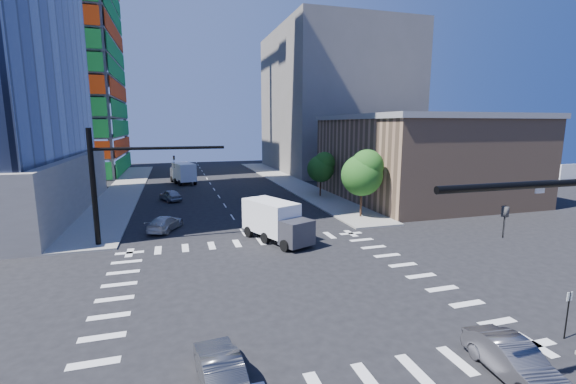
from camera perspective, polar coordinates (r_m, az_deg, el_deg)
name	(u,v)px	position (r m, az deg, el deg)	size (l,w,h in m)	color
ground	(279,287)	(23.24, -1.40, -13.85)	(160.00, 160.00, 0.00)	black
road_markings	(279,287)	(23.23, -1.40, -13.84)	(20.00, 20.00, 0.01)	silver
sidewalk_ne	(288,181)	(63.84, -0.05, 1.57)	(5.00, 60.00, 0.15)	gray
sidewalk_nw	(126,189)	(61.62, -22.92, 0.47)	(5.00, 60.00, 0.15)	gray
construction_building	(40,39)	(86.65, -32.87, 18.55)	(25.16, 34.50, 70.60)	gray
commercial_building	(421,157)	(52.52, 19.06, 4.97)	(20.50, 22.50, 10.60)	#9A7659
bg_building_ne	(334,102)	(82.37, 6.83, 13.09)	(24.00, 30.00, 28.00)	slate
signal_mast_nw	(114,176)	(32.56, -24.38, 2.21)	(10.20, 0.40, 9.00)	black
tree_south	(364,172)	(39.22, 11.13, 2.89)	(4.16, 4.16, 6.82)	#382316
tree_north	(322,167)	(50.26, 5.04, 3.75)	(3.54, 3.52, 5.78)	#382316
no_parking_sign	(568,310)	(21.47, 36.09, -13.90)	(0.30, 0.06, 2.20)	black
car_nb_right	(514,360)	(17.80, 30.45, -20.71)	(1.47, 4.22, 1.39)	#515156
car_nb_far	(268,205)	(41.77, -2.99, -1.91)	(2.66, 5.77, 1.60)	black
car_sb_near	(165,223)	(36.30, -17.73, -4.43)	(1.85, 4.54, 1.32)	beige
car_sb_mid	(170,195)	(50.09, -17.04, -0.46)	(1.68, 4.17, 1.42)	#94959B
car_sb_cross	(220,368)	(15.52, -10.09, -24.34)	(1.42, 4.08, 1.34)	#46474A
box_truck_near	(278,225)	(31.18, -1.47, -4.84)	(4.75, 6.65, 3.21)	black
box_truck_far	(183,174)	(64.56, -15.35, 2.57)	(4.12, 6.83, 3.35)	black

